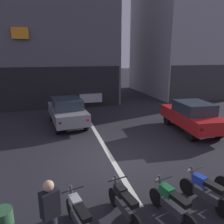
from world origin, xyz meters
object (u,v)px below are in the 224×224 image
object	(u,v)px
car_silver_down_street	(87,92)
motorcycle_silver_row_leftmost	(79,216)
person_by_motorcycles	(51,216)
car_red_parked_kerbside	(192,115)
motorcycle_black_row_left_mid	(124,203)
motorcycle_green_row_centre	(172,203)
motorcycle_blue_row_right_mid	(205,191)
car_grey_crossing_near	(67,111)

from	to	relation	value
car_silver_down_street	motorcycle_silver_row_leftmost	world-z (taller)	car_silver_down_street
motorcycle_silver_row_leftmost	person_by_motorcycles	size ratio (longest dim) A/B	0.98
car_red_parked_kerbside	motorcycle_black_row_left_mid	world-z (taller)	car_red_parked_kerbside
motorcycle_green_row_centre	motorcycle_blue_row_right_mid	distance (m)	1.16
car_grey_crossing_near	motorcycle_blue_row_right_mid	bearing A→B (deg)	-69.50
motorcycle_black_row_left_mid	motorcycle_blue_row_right_mid	bearing A→B (deg)	-2.60
motorcycle_black_row_left_mid	motorcycle_blue_row_right_mid	world-z (taller)	same
car_red_parked_kerbside	motorcycle_silver_row_leftmost	distance (m)	8.72
motorcycle_black_row_left_mid	motorcycle_green_row_centre	distance (m)	1.19
motorcycle_green_row_centre	person_by_motorcycles	bearing A→B (deg)	-176.62
car_red_parked_kerbside	motorcycle_silver_row_leftmost	size ratio (longest dim) A/B	2.58
motorcycle_black_row_left_mid	motorcycle_green_row_centre	size ratio (longest dim) A/B	1.01
person_by_motorcycles	car_red_parked_kerbside	bearing A→B (deg)	38.26
car_silver_down_street	motorcycle_black_row_left_mid	size ratio (longest dim) A/B	2.51
car_grey_crossing_near	motorcycle_silver_row_leftmost	xyz separation A→B (m)	(-0.35, -8.28, -0.43)
motorcycle_silver_row_leftmost	motorcycle_green_row_centre	xyz separation A→B (m)	(2.29, -0.17, 0.00)
car_red_parked_kerbside	car_silver_down_street	size ratio (longest dim) A/B	1.02
motorcycle_black_row_left_mid	person_by_motorcycles	world-z (taller)	person_by_motorcycles
motorcycle_silver_row_leftmost	motorcycle_blue_row_right_mid	size ratio (longest dim) A/B	1.01
car_red_parked_kerbside	car_silver_down_street	bearing A→B (deg)	115.28
car_grey_crossing_near	motorcycle_silver_row_leftmost	distance (m)	8.30
car_grey_crossing_near	person_by_motorcycles	size ratio (longest dim) A/B	2.55
car_grey_crossing_near	motorcycle_silver_row_leftmost	bearing A→B (deg)	-92.45
motorcycle_silver_row_leftmost	motorcycle_blue_row_right_mid	distance (m)	3.43
car_silver_down_street	motorcycle_black_row_left_mid	distance (m)	14.35
car_grey_crossing_near	motorcycle_black_row_left_mid	xyz separation A→B (m)	(0.79, -8.13, -0.43)
motorcycle_blue_row_right_mid	motorcycle_silver_row_leftmost	bearing A→B (deg)	-179.19
motorcycle_silver_row_leftmost	motorcycle_green_row_centre	world-z (taller)	same
car_grey_crossing_near	car_silver_down_street	xyz separation A→B (m)	(2.20, 6.14, 0.00)
car_grey_crossing_near	motorcycle_silver_row_leftmost	size ratio (longest dim) A/B	2.61
motorcycle_blue_row_right_mid	motorcycle_green_row_centre	bearing A→B (deg)	-169.21
motorcycle_blue_row_right_mid	person_by_motorcycles	size ratio (longest dim) A/B	0.97
motorcycle_green_row_centre	motorcycle_blue_row_right_mid	size ratio (longest dim) A/B	1.02
motorcycle_black_row_left_mid	car_grey_crossing_near	bearing A→B (deg)	95.56
car_grey_crossing_near	car_red_parked_kerbside	size ratio (longest dim) A/B	1.01
car_grey_crossing_near	motorcycle_green_row_centre	xyz separation A→B (m)	(1.94, -8.45, -0.43)
car_silver_down_street	motorcycle_black_row_left_mid	world-z (taller)	car_silver_down_street
car_grey_crossing_near	car_silver_down_street	size ratio (longest dim) A/B	1.03
car_silver_down_street	motorcycle_blue_row_right_mid	bearing A→B (deg)	-86.49
car_red_parked_kerbside	person_by_motorcycles	distance (m)	9.39
motorcycle_green_row_centre	motorcycle_silver_row_leftmost	bearing A→B (deg)	175.78
car_grey_crossing_near	motorcycle_blue_row_right_mid	world-z (taller)	car_grey_crossing_near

